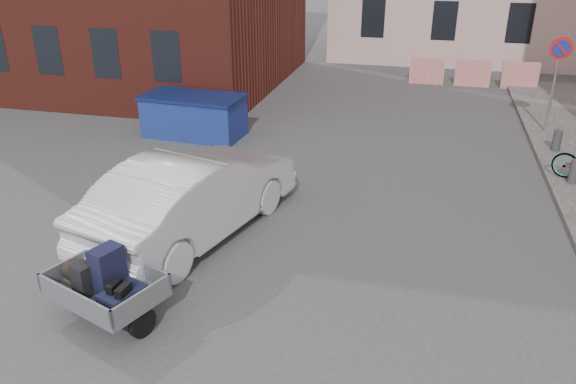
# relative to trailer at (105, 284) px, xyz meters

# --- Properties ---
(ground) EXTENTS (120.00, 120.00, 0.00)m
(ground) POSITION_rel_trailer_xyz_m (1.69, 1.31, -0.61)
(ground) COLOR #38383A
(ground) RESTS_ON ground
(no_parking_sign) EXTENTS (0.60, 0.09, 2.65)m
(no_parking_sign) POSITION_rel_trailer_xyz_m (7.69, 10.80, 1.41)
(no_parking_sign) COLOR gray
(no_parking_sign) RESTS_ON sidewalk
(barriers) EXTENTS (4.70, 0.18, 1.00)m
(barriers) POSITION_rel_trailer_xyz_m (5.89, 16.31, -0.11)
(barriers) COLOR red
(barriers) RESTS_ON ground
(trailer) EXTENTS (1.88, 1.98, 1.20)m
(trailer) POSITION_rel_trailer_xyz_m (0.00, 0.00, 0.00)
(trailer) COLOR black
(trailer) RESTS_ON ground
(dumpster) EXTENTS (2.93, 1.67, 1.19)m
(dumpster) POSITION_rel_trailer_xyz_m (-2.08, 8.26, -0.01)
(dumpster) COLOR navy
(dumpster) RESTS_ON ground
(silver_car) EXTENTS (2.96, 5.22, 1.63)m
(silver_car) POSITION_rel_trailer_xyz_m (0.23, 2.80, 0.21)
(silver_car) COLOR #B8BBC0
(silver_car) RESTS_ON ground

